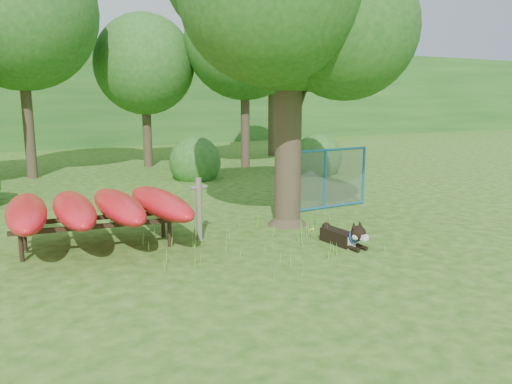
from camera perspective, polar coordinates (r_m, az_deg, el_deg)
name	(u,v)px	position (r m, az deg, el deg)	size (l,w,h in m)	color
ground	(278,260)	(8.87, 2.58, -7.76)	(80.00, 80.00, 0.00)	#275310
wooden_post	(199,207)	(9.96, -6.53, -1.76)	(0.34, 0.12, 1.26)	#64594B
kayak_rack	(96,208)	(9.78, -17.79, -1.71)	(3.21, 3.35, 1.03)	black
husky_dog	(345,236)	(9.75, 10.17, -4.99)	(0.38, 1.26, 0.56)	black
fence_section	(325,179)	(12.78, 7.89, 1.46)	(2.64, 0.14, 2.57)	teal
wildflower_clump	(312,230)	(10.17, 6.41, -4.36)	(0.10, 0.09, 0.22)	#599530
bg_tree_b	(19,13)	(19.45, -25.46, 18.02)	(5.20, 5.20, 8.22)	#382D1E
bg_tree_c	(144,65)	(21.07, -12.63, 14.02)	(4.00, 4.00, 6.12)	#382D1E
bg_tree_d	(245,39)	(20.59, -1.28, 17.08)	(4.80, 4.80, 7.50)	#382D1E
bg_tree_e	(272,46)	(24.65, 1.87, 16.37)	(4.60, 4.60, 7.55)	#382D1E
shrub_right	(317,174)	(18.88, 7.02, 2.10)	(1.80, 1.80, 1.80)	#235A1D
shrub_mid	(195,179)	(17.62, -6.93, 1.48)	(1.80, 1.80, 1.80)	#235A1D
wooded_hillside	(58,95)	(35.47, -21.74, 10.30)	(80.00, 12.00, 6.00)	#235A1D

